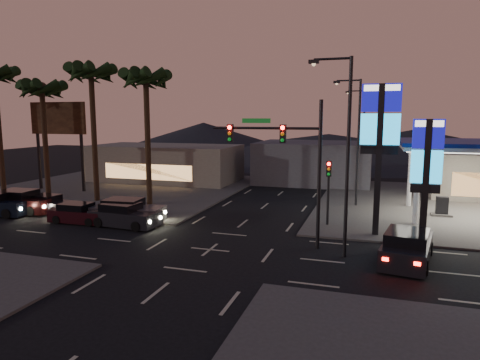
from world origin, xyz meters
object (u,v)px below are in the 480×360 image
(car_lane_a_mid, at_px, (79,214))
(suv_station, at_px, (407,247))
(car_lane_b_rear, at_px, (21,202))
(traffic_signal_mast, at_px, (287,152))
(car_lane_b_front, at_px, (127,211))
(pylon_sign_short, at_px, (427,162))
(pylon_sign_tall, at_px, (380,129))
(car_lane_b_mid, at_px, (48,204))
(car_lane_a_front, at_px, (124,216))

(car_lane_a_mid, relative_size, suv_station, 0.80)
(car_lane_b_rear, bearing_deg, suv_station, -6.94)
(traffic_signal_mast, distance_m, car_lane_b_front, 12.41)
(suv_station, bearing_deg, pylon_sign_short, 73.71)
(pylon_sign_short, bearing_deg, pylon_sign_tall, 158.20)
(car_lane_b_mid, xyz_separation_m, suv_station, (25.06, -3.97, 0.16))
(car_lane_a_front, bearing_deg, traffic_signal_mast, -5.43)
(traffic_signal_mast, relative_size, car_lane_b_rear, 1.52)
(pylon_sign_short, bearing_deg, traffic_signal_mast, -160.87)
(car_lane_a_front, bearing_deg, car_lane_b_mid, 165.95)
(car_lane_b_mid, bearing_deg, traffic_signal_mast, -9.08)
(car_lane_b_mid, bearing_deg, car_lane_b_rear, -159.65)
(pylon_sign_short, bearing_deg, car_lane_a_mid, -175.90)
(pylon_sign_tall, height_order, car_lane_b_front, pylon_sign_tall)
(car_lane_a_front, bearing_deg, car_lane_b_rear, 172.52)
(car_lane_b_mid, bearing_deg, car_lane_a_mid, -25.04)
(traffic_signal_mast, xyz_separation_m, car_lane_b_front, (-11.39, 2.05, -4.48))
(suv_station, bearing_deg, pylon_sign_tall, 108.39)
(car_lane_b_rear, xyz_separation_m, suv_station, (26.93, -3.28, -0.02))
(car_lane_b_front, relative_size, car_lane_b_mid, 1.23)
(car_lane_a_mid, bearing_deg, car_lane_b_rear, 167.72)
(pylon_sign_short, height_order, suv_station, pylon_sign_short)
(traffic_signal_mast, height_order, car_lane_b_rear, traffic_signal_mast)
(pylon_sign_short, height_order, car_lane_b_mid, pylon_sign_short)
(car_lane_a_front, distance_m, car_lane_a_mid, 3.47)
(pylon_sign_short, height_order, car_lane_b_front, pylon_sign_short)
(car_lane_b_mid, distance_m, suv_station, 25.38)
(car_lane_b_front, bearing_deg, pylon_sign_tall, 5.18)
(pylon_sign_short, relative_size, car_lane_a_front, 1.46)
(traffic_signal_mast, relative_size, suv_station, 1.55)
(suv_station, bearing_deg, car_lane_b_mid, 171.00)
(pylon_sign_short, relative_size, car_lane_a_mid, 1.70)
(car_lane_b_mid, bearing_deg, suv_station, -9.00)
(car_lane_a_front, height_order, car_lane_a_mid, car_lane_a_front)
(traffic_signal_mast, bearing_deg, car_lane_b_rear, 173.60)
(traffic_signal_mast, xyz_separation_m, car_lane_b_mid, (-18.84, 3.01, -4.62))
(pylon_sign_tall, height_order, pylon_sign_short, pylon_sign_tall)
(pylon_sign_short, height_order, car_lane_b_rear, pylon_sign_short)
(pylon_sign_tall, distance_m, car_lane_a_mid, 20.20)
(car_lane_b_rear, bearing_deg, car_lane_b_mid, 20.35)
(car_lane_b_rear, bearing_deg, car_lane_b_front, -1.67)
(car_lane_a_front, bearing_deg, car_lane_b_front, 112.50)
(suv_station, bearing_deg, car_lane_b_rear, 173.06)
(pylon_sign_short, bearing_deg, car_lane_b_front, -178.58)
(pylon_sign_short, height_order, car_lane_a_mid, pylon_sign_short)
(car_lane_a_mid, xyz_separation_m, car_lane_b_mid, (-4.39, 2.05, -0.01))
(car_lane_a_front, relative_size, car_lane_a_mid, 1.16)
(pylon_sign_tall, xyz_separation_m, traffic_signal_mast, (-4.74, -3.51, -1.17))
(car_lane_a_front, distance_m, car_lane_b_front, 1.09)
(car_lane_a_front, height_order, suv_station, suv_station)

